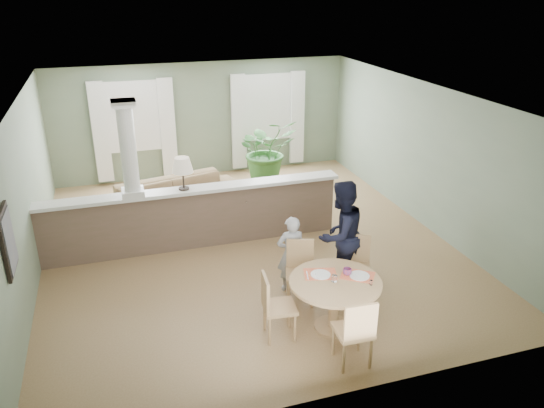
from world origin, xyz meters
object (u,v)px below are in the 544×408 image
object	(u,v)px
child_person	(291,254)
sofa	(176,202)
dining_table	(335,290)
houseplant	(267,150)
chair_near	(356,330)
chair_far_boy	(300,268)
chair_far_man	(356,263)
chair_side	(274,304)
man_person	(340,235)

from	to	relation	value
child_person	sofa	bearing A→B (deg)	-64.02
sofa	dining_table	world-z (taller)	dining_table
houseplant	chair_near	xyz separation A→B (m)	(-0.90, -6.65, -0.22)
sofa	chair_far_boy	size ratio (longest dim) A/B	2.97
chair_far_man	chair_side	world-z (taller)	chair_side
sofa	chair_near	bearing A→B (deg)	-87.35
child_person	man_person	size ratio (longest dim) A/B	0.71
dining_table	child_person	xyz separation A→B (m)	(-0.23, 1.12, 0.01)
dining_table	child_person	distance (m)	1.15
dining_table	chair_far_man	xyz separation A→B (m)	(0.67, 0.74, -0.09)
chair_far_man	child_person	size ratio (longest dim) A/B	0.76
dining_table	chair_near	world-z (taller)	chair_near
houseplant	chair_far_boy	bearing A→B (deg)	-101.42
chair_side	man_person	bearing A→B (deg)	-48.82
chair_near	child_person	distance (m)	1.92
houseplant	chair_far_man	bearing A→B (deg)	-91.68
houseplant	child_person	xyz separation A→B (m)	(-1.06, -4.73, -0.14)
houseplant	child_person	world-z (taller)	houseplant
sofa	chair_far_man	world-z (taller)	chair_far_man
chair_side	man_person	world-z (taller)	man_person
sofa	child_person	distance (m)	3.32
child_person	houseplant	bearing A→B (deg)	-99.86
child_person	man_person	bearing A→B (deg)	175.05
houseplant	sofa	bearing A→B (deg)	-144.51
houseplant	dining_table	size ratio (longest dim) A/B	1.22
chair_side	houseplant	bearing A→B (deg)	-10.02
chair_far_boy	chair_near	xyz separation A→B (m)	(0.11, -1.62, 0.02)
sofa	child_person	xyz separation A→B (m)	(1.31, -3.05, 0.21)
dining_table	man_person	size ratio (longest dim) A/B	0.72
dining_table	chair_near	distance (m)	0.80
sofa	chair_side	world-z (taller)	chair_side
chair_far_boy	chair_side	distance (m)	1.00
chair_far_boy	chair_side	size ratio (longest dim) A/B	1.01
houseplant	man_person	bearing A→B (deg)	-93.57
sofa	chair_near	size ratio (longest dim) A/B	2.88
child_person	chair_near	bearing A→B (deg)	97.33
chair_side	sofa	bearing A→B (deg)	15.70
sofa	child_person	world-z (taller)	child_person
chair_near	sofa	bearing A→B (deg)	-70.64
child_person	man_person	xyz separation A→B (m)	(0.76, -0.10, 0.25)
sofa	houseplant	distance (m)	2.93
sofa	man_person	size ratio (longest dim) A/B	1.61
chair_far_boy	chair_side	xyz separation A→B (m)	(-0.65, -0.76, -0.00)
chair_far_boy	chair_far_man	world-z (taller)	chair_far_boy
houseplant	child_person	bearing A→B (deg)	-102.59
chair_near	chair_side	size ratio (longest dim) A/B	1.04
chair_far_boy	chair_near	world-z (taller)	chair_near
sofa	houseplant	world-z (taller)	houseplant
dining_table	man_person	xyz separation A→B (m)	(0.52, 1.02, 0.27)
houseplant	chair_far_boy	xyz separation A→B (m)	(-1.02, -5.03, -0.24)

